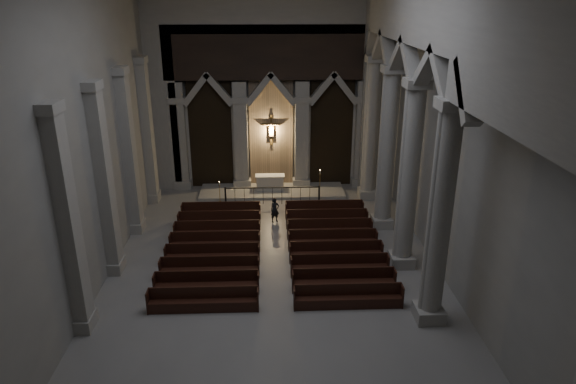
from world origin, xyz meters
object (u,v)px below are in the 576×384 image
object	(u,v)px
candle_stand_left	(220,197)
pews	(274,250)
candle_stand_right	(320,189)
altar	(270,182)
altar_rail	(272,193)
worshipper	(275,210)

from	to	relation	value
candle_stand_left	pews	size ratio (longest dim) A/B	0.13
candle_stand_left	candle_stand_right	distance (m)	5.79
altar	candle_stand_right	distance (m)	3.01
pews	altar	bearing A→B (deg)	90.85
altar	altar_rail	xyz separation A→B (m)	(0.12, -2.01, 0.10)
candle_stand_right	pews	xyz separation A→B (m)	(-2.77, -7.27, -0.14)
pews	worshipper	world-z (taller)	worshipper
worshipper	candle_stand_right	bearing A→B (deg)	28.41
candle_stand_left	pews	bearing A→B (deg)	-65.37
candle_stand_left	pews	world-z (taller)	candle_stand_left
altar	candle_stand_right	bearing A→B (deg)	-16.12
candle_stand_right	pews	size ratio (longest dim) A/B	0.17
candle_stand_left	pews	xyz separation A→B (m)	(2.97, -6.47, -0.05)
altar_rail	pews	world-z (taller)	altar_rail
altar	worshipper	distance (m)	4.40
altar	pews	bearing A→B (deg)	-89.15
pews	candle_stand_right	bearing A→B (deg)	69.15
altar_rail	candle_stand_left	bearing A→B (deg)	172.80
altar_rail	altar	bearing A→B (deg)	93.43
pews	altar_rail	bearing A→B (deg)	90.00
altar_rail	worshipper	distance (m)	2.39
candle_stand_right	worshipper	bearing A→B (deg)	-126.92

